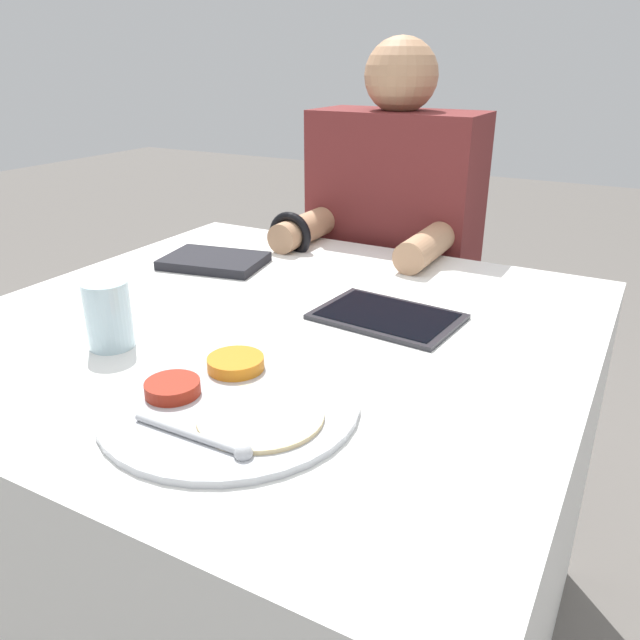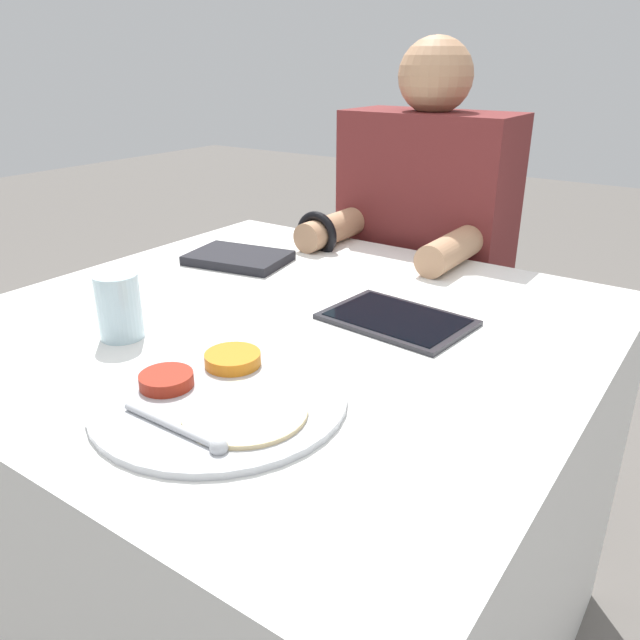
% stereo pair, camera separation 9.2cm
% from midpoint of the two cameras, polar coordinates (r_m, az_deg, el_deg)
% --- Properties ---
extents(ground_plane, '(12.00, 12.00, 0.00)m').
position_cam_midpoint_polar(ground_plane, '(1.54, -0.80, -27.14)').
color(ground_plane, '#605B56').
extents(dining_table, '(1.03, 1.01, 0.77)m').
position_cam_midpoint_polar(dining_table, '(1.27, -0.90, -16.02)').
color(dining_table, silver).
rests_on(dining_table, ground_plane).
extents(thali_tray, '(0.33, 0.33, 0.03)m').
position_cam_midpoint_polar(thali_tray, '(0.83, -6.04, -6.98)').
color(thali_tray, '#B7BABF').
rests_on(thali_tray, dining_table).
extents(red_notebook, '(0.23, 0.18, 0.02)m').
position_cam_midpoint_polar(red_notebook, '(1.38, -5.59, 5.59)').
color(red_notebook, silver).
rests_on(red_notebook, dining_table).
extents(tablet_device, '(0.25, 0.18, 0.01)m').
position_cam_midpoint_polar(tablet_device, '(1.08, 9.47, 0.00)').
color(tablet_device, '#28282D').
rests_on(tablet_device, dining_table).
extents(person_diner, '(0.42, 0.41, 1.23)m').
position_cam_midpoint_polar(person_diner, '(1.68, 10.62, 1.23)').
color(person_diner, black).
rests_on(person_diner, ground_plane).
extents(drinking_glass, '(0.07, 0.07, 0.11)m').
position_cam_midpoint_polar(drinking_glass, '(1.02, -15.50, 1.17)').
color(drinking_glass, silver).
rests_on(drinking_glass, dining_table).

